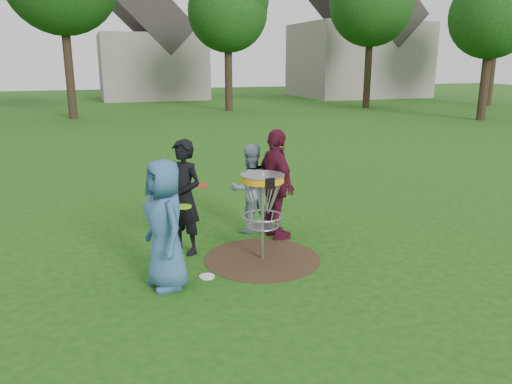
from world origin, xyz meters
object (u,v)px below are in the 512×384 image
object	(u,v)px
player_blue	(165,225)
player_maroon	(276,185)
disc_golf_basket	(262,196)
player_black	(184,197)
player_grey	(250,188)

from	to	relation	value
player_blue	player_maroon	world-z (taller)	player_maroon
player_blue	disc_golf_basket	distance (m)	1.62
disc_golf_basket	player_black	bearing A→B (deg)	147.41
player_blue	player_black	distance (m)	1.25
player_black	player_maroon	bearing A→B (deg)	60.34
player_blue	player_black	bearing A→B (deg)	145.35
player_blue	player_grey	distance (m)	2.53
player_maroon	disc_golf_basket	distance (m)	1.01
player_black	player_grey	size ratio (longest dim) A/B	1.15
player_grey	player_maroon	world-z (taller)	player_maroon
player_black	disc_golf_basket	world-z (taller)	player_black
player_blue	player_black	size ratio (longest dim) A/B	0.97
player_blue	disc_golf_basket	size ratio (longest dim) A/B	1.28
player_black	disc_golf_basket	distance (m)	1.27
player_blue	player_black	world-z (taller)	player_black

